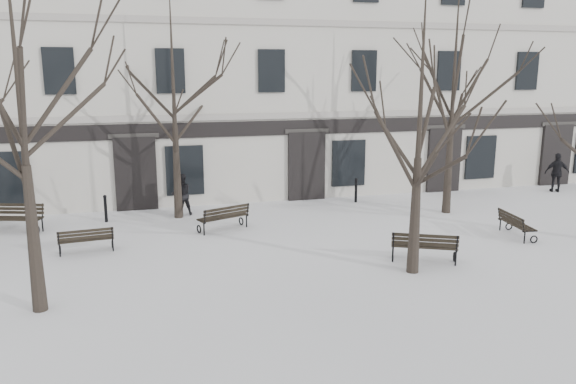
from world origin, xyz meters
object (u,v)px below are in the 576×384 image
object	(u,v)px
bench_5	(515,224)
tree_1	(18,88)
tree_2	(421,99)
bench_1	(86,239)
bench_3	(14,217)
bench_2	(424,246)
bench_4	(224,217)

from	to	relation	value
bench_5	tree_1	bearing A→B (deg)	106.00
tree_2	bench_5	xyz separation A→B (m)	(4.86, 2.17, -4.26)
bench_1	tree_2	bearing A→B (deg)	149.58
bench_1	bench_3	size ratio (longest dim) A/B	0.81
tree_1	tree_2	xyz separation A→B (m)	(9.48, 0.07, -0.34)
bench_2	bench_5	distance (m)	4.47
tree_1	bench_1	world-z (taller)	tree_1
bench_4	bench_5	size ratio (longest dim) A/B	1.11
bench_2	bench_5	size ratio (longest dim) A/B	1.14
bench_2	bench_3	xyz separation A→B (m)	(-12.00, 6.44, 0.02)
bench_1	bench_5	xyz separation A→B (m)	(13.63, -1.87, 0.01)
bench_2	bench_4	bearing A→B (deg)	-17.77
tree_2	bench_4	world-z (taller)	tree_2
tree_1	bench_5	distance (m)	15.22
bench_2	bench_3	size ratio (longest dim) A/B	0.95
bench_2	bench_5	xyz separation A→B (m)	(4.19, 1.55, -0.06)
tree_1	bench_4	xyz separation A→B (m)	(5.10, 5.49, -4.56)
tree_2	bench_3	distance (m)	13.99
bench_1	bench_2	xyz separation A→B (m)	(9.44, -3.42, 0.07)
tree_1	tree_2	size ratio (longest dim) A/B	1.07
tree_1	bench_4	world-z (taller)	tree_1
bench_1	bench_2	bearing A→B (deg)	154.39
bench_1	bench_2	world-z (taller)	bench_2
tree_2	bench_5	distance (m)	6.82
tree_2	bench_3	xyz separation A→B (m)	(-11.33, 7.06, -4.18)
tree_2	bench_5	size ratio (longest dim) A/B	4.47
bench_2	bench_5	world-z (taller)	bench_2
tree_2	bench_4	distance (m)	8.14
tree_1	bench_4	bearing A→B (deg)	47.09
tree_1	tree_2	distance (m)	9.48
bench_3	bench_4	size ratio (longest dim) A/B	1.08
bench_3	bench_5	xyz separation A→B (m)	(16.19, -4.89, -0.08)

